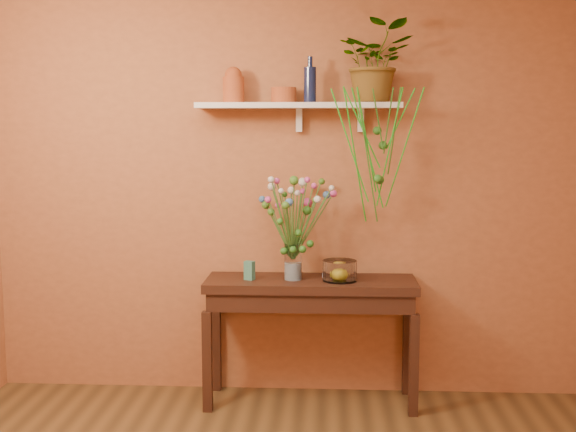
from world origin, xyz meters
name	(u,v)px	position (x,y,z in m)	size (l,w,h in m)	color
room	(267,239)	(0.00, 0.00, 1.35)	(4.04, 4.04, 2.70)	brown
sideboard	(311,297)	(0.13, 1.76, 0.70)	(1.34, 0.43, 0.82)	#33190F
wall_shelf	(300,106)	(0.06, 1.87, 1.92)	(1.30, 0.24, 0.19)	white
terracotta_jug	(233,86)	(-0.37, 1.87, 2.05)	(0.17, 0.17, 0.23)	#A3491B
terracotta_pot	(284,95)	(-0.05, 1.89, 1.99)	(0.16, 0.16, 0.10)	#A3491B
blue_bottle	(310,84)	(0.12, 1.85, 2.05)	(0.09, 0.09, 0.29)	#121A3B
spider_plant	(376,62)	(0.54, 1.87, 2.19)	(0.45, 0.39, 0.50)	#2C681E
plant_fronds	(377,151)	(0.54, 1.72, 1.64)	(0.56, 0.35, 0.84)	#2C681E
glass_vase	(293,264)	(0.02, 1.75, 0.91)	(0.11, 0.11, 0.23)	white
bouquet	(295,208)	(0.04, 1.76, 1.27)	(0.51, 0.47, 0.54)	#386B28
glass_bowl	(340,271)	(0.32, 1.73, 0.88)	(0.22, 0.22, 0.13)	white
lemon	(339,274)	(0.32, 1.73, 0.86)	(0.08, 0.08, 0.08)	gold
carton	(249,271)	(-0.26, 1.73, 0.88)	(0.06, 0.04, 0.12)	#2D6A7D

